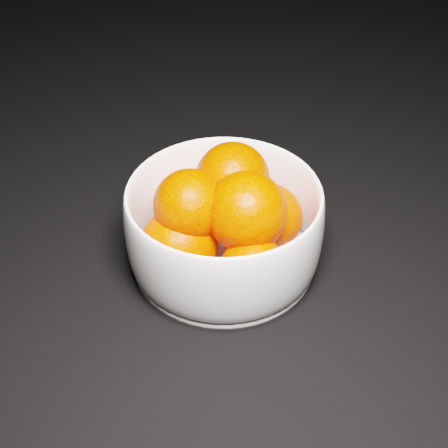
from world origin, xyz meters
The scene contains 3 objects.
ground centered at (0.00, 0.00, 0.00)m, with size 3.00×3.00×0.00m, color black.
bowl centered at (0.25, -0.25, 0.05)m, with size 0.19×0.19×0.09m.
orange_pile centered at (0.25, -0.25, 0.06)m, with size 0.16×0.15×0.11m.
Camera 1 is at (0.50, -0.63, 0.44)m, focal length 50.00 mm.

